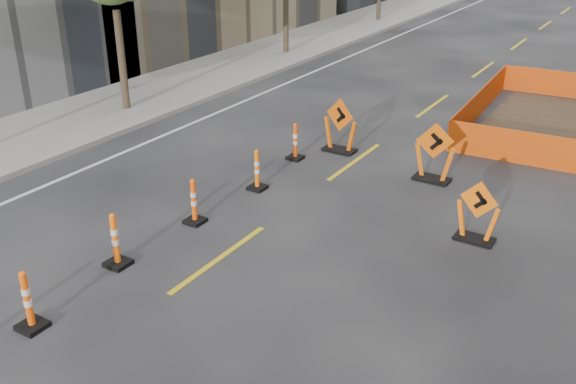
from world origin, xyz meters
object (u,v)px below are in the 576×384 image
Objects in this scene: channelizer_5 at (194,201)px; channelizer_6 at (257,170)px; chevron_sign_left at (340,125)px; chevron_sign_center at (434,152)px; channelizer_7 at (295,141)px; channelizer_3 at (27,300)px; channelizer_4 at (115,240)px; chevron_sign_right at (478,211)px.

channelizer_5 reaches higher than channelizer_6.
chevron_sign_left reaches higher than chevron_sign_center.
channelizer_7 is 0.67× the size of chevron_sign_center.
channelizer_3 reaches higher than channelizer_7.
channelizer_6 is 2.20m from channelizer_7.
channelizer_5 is 6.11m from chevron_sign_center.
chevron_sign_right reaches higher than channelizer_4.
channelizer_3 is 8.75m from channelizer_7.
chevron_sign_right is (5.28, 0.23, 0.16)m from channelizer_6.
channelizer_7 is 1.40m from chevron_sign_left.
channelizer_6 is (0.29, 4.37, -0.04)m from channelizer_4.
chevron_sign_left is at bearing 144.38° from chevron_sign_center.
channelizer_7 is (-0.21, 8.74, -0.04)m from channelizer_3.
chevron_sign_center is at bearing 69.57° from channelizer_3.
channelizer_4 is 4.38m from channelizer_6.
chevron_sign_left is at bearing 84.12° from channelizer_4.
channelizer_4 reaches higher than channelizer_3.
chevron_sign_center is 3.12m from chevron_sign_right.
chevron_sign_center is at bearing 134.46° from chevron_sign_right.
chevron_sign_right is at bearing -20.48° from chevron_sign_left.
channelizer_6 is 0.76× the size of chevron_sign_right.
chevron_sign_right is at bearing 51.96° from channelizer_3.
chevron_sign_left is (0.67, 5.53, 0.25)m from channelizer_5.
channelizer_5 is 1.02× the size of channelizer_7.
channelizer_7 is at bearing -110.18° from chevron_sign_left.
channelizer_7 is at bearing 89.61° from channelizer_4.
chevron_sign_left reaches higher than channelizer_5.
chevron_sign_left reaches higher than chevron_sign_right.
channelizer_4 is at bearing -83.18° from chevron_sign_left.
channelizer_4 is at bearing -132.16° from chevron_sign_right.
chevron_sign_right is at bearing 2.47° from channelizer_6.
channelizer_5 is at bearing 86.78° from channelizer_4.
channelizer_7 is at bearing 91.02° from channelizer_5.
chevron_sign_left is 2.99m from chevron_sign_center.
channelizer_3 is 2.20m from channelizer_4.
channelizer_3 is 9.93m from chevron_sign_center.
channelizer_4 is 2.19m from channelizer_5.
channelizer_4 is 0.73× the size of chevron_sign_center.
chevron_sign_center is (3.60, 4.93, 0.24)m from channelizer_5.
channelizer_7 is 3.72m from chevron_sign_center.
chevron_sign_left reaches higher than channelizer_7.
channelizer_5 reaches higher than channelizer_7.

